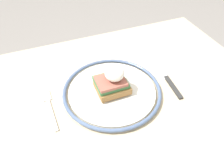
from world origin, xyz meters
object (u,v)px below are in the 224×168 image
plate (112,91)px  sandwich (112,81)px  fork (50,107)px  knife (168,80)px

plate → sandwich: 0.04m
fork → knife: bearing=-3.8°
plate → knife: bearing=-4.7°
plate → fork: 0.17m
fork → sandwich: bearing=-3.1°
sandwich → fork: sandwich is taller
sandwich → knife: (0.17, -0.01, -0.04)m
sandwich → fork: size_ratio=0.61×
plate → sandwich: sandwich is taller
fork → knife: 0.35m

